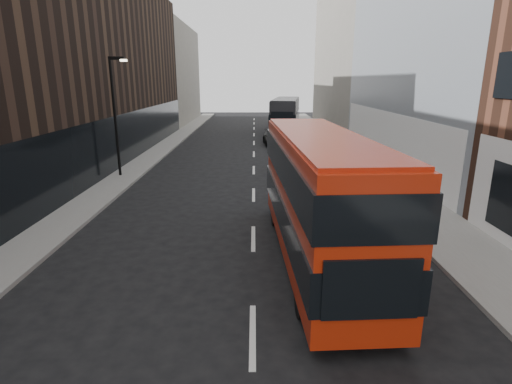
{
  "coord_description": "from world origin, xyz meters",
  "views": [
    {
      "loc": [
        0.05,
        -6.2,
        5.84
      ],
      "look_at": [
        0.09,
        5.67,
        2.5
      ],
      "focal_mm": 28.0,
      "sensor_mm": 36.0,
      "label": 1
    }
  ],
  "objects_px": {
    "street_lamp": "(116,109)",
    "car_c": "(274,138)",
    "car_a": "(300,161)",
    "grey_bus": "(286,114)",
    "car_b": "(297,161)",
    "red_bus": "(319,192)"
  },
  "relations": [
    {
      "from": "street_lamp",
      "to": "car_c",
      "type": "xyz_separation_m",
      "value": [
        10.09,
        12.85,
        -3.52
      ]
    },
    {
      "from": "street_lamp",
      "to": "car_b",
      "type": "distance_m",
      "value": 11.66
    },
    {
      "from": "red_bus",
      "to": "car_a",
      "type": "xyz_separation_m",
      "value": [
        0.95,
        13.49,
        -1.66
      ]
    },
    {
      "from": "car_a",
      "to": "car_c",
      "type": "xyz_separation_m",
      "value": [
        -1.2,
        11.21,
        -0.03
      ]
    },
    {
      "from": "grey_bus",
      "to": "car_c",
      "type": "distance_m",
      "value": 9.83
    },
    {
      "from": "grey_bus",
      "to": "car_a",
      "type": "bearing_deg",
      "value": -83.77
    },
    {
      "from": "grey_bus",
      "to": "car_a",
      "type": "distance_m",
      "value": 20.83
    },
    {
      "from": "grey_bus",
      "to": "car_c",
      "type": "relative_size",
      "value": 2.64
    },
    {
      "from": "street_lamp",
      "to": "car_a",
      "type": "relative_size",
      "value": 1.71
    },
    {
      "from": "red_bus",
      "to": "car_b",
      "type": "xyz_separation_m",
      "value": [
        0.72,
        13.31,
        -1.6
      ]
    },
    {
      "from": "grey_bus",
      "to": "car_b",
      "type": "relative_size",
      "value": 2.63
    },
    {
      "from": "grey_bus",
      "to": "car_b",
      "type": "xyz_separation_m",
      "value": [
        -0.82,
        -20.95,
        -1.29
      ]
    },
    {
      "from": "red_bus",
      "to": "car_b",
      "type": "distance_m",
      "value": 13.43
    },
    {
      "from": "car_a",
      "to": "car_b",
      "type": "relative_size",
      "value": 0.89
    },
    {
      "from": "street_lamp",
      "to": "grey_bus",
      "type": "bearing_deg",
      "value": 62.09
    },
    {
      "from": "car_c",
      "to": "grey_bus",
      "type": "bearing_deg",
      "value": 75.84
    },
    {
      "from": "grey_bus",
      "to": "car_c",
      "type": "bearing_deg",
      "value": -92.72
    },
    {
      "from": "car_b",
      "to": "car_c",
      "type": "xyz_separation_m",
      "value": [
        -0.97,
        11.38,
        -0.09
      ]
    },
    {
      "from": "street_lamp",
      "to": "grey_bus",
      "type": "height_order",
      "value": "street_lamp"
    },
    {
      "from": "car_a",
      "to": "car_b",
      "type": "height_order",
      "value": "car_b"
    },
    {
      "from": "car_b",
      "to": "car_c",
      "type": "relative_size",
      "value": 1.0
    },
    {
      "from": "red_bus",
      "to": "grey_bus",
      "type": "height_order",
      "value": "red_bus"
    }
  ]
}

